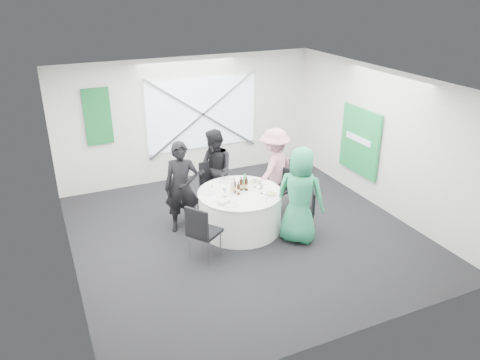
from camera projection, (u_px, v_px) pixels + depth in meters
name	position (u px, v px, depth m)	size (l,w,h in m)	color
floor	(244.00, 233.00, 8.67)	(6.00, 6.00, 0.00)	black
ceiling	(245.00, 83.00, 7.55)	(6.00, 6.00, 0.00)	silver
wall_back	(189.00, 119.00, 10.62)	(6.00, 6.00, 0.00)	silver
wall_front	(350.00, 247.00, 5.61)	(6.00, 6.00, 0.00)	silver
wall_left	(63.00, 193.00, 6.98)	(6.00, 6.00, 0.00)	silver
wall_right	(382.00, 140.00, 9.25)	(6.00, 6.00, 0.00)	silver
window_panel	(202.00, 114.00, 10.66)	(2.60, 0.03, 1.60)	white
window_brace_a	(203.00, 114.00, 10.62)	(0.05, 0.05, 3.16)	silver
window_brace_b	(203.00, 114.00, 10.62)	(0.05, 0.05, 3.16)	silver
green_banner	(98.00, 117.00, 9.70)	(0.55, 0.04, 1.20)	#156C30
green_sign	(360.00, 141.00, 9.80)	(0.05, 1.20, 1.40)	#1A9143
banquet_table	(240.00, 210.00, 8.69)	(1.56, 1.56, 0.76)	white
chair_back	(212.00, 182.00, 9.41)	(0.51, 0.52, 0.99)	black
chair_back_left	(180.00, 197.00, 8.80)	(0.61, 0.60, 0.95)	black
chair_back_right	(279.00, 186.00, 9.34)	(0.54, 0.53, 0.91)	black
chair_front_right	(307.00, 208.00, 8.54)	(0.53, 0.53, 0.85)	black
chair_front_left	(201.00, 229.00, 7.62)	(0.64, 0.64, 1.01)	black
person_man_back_left	(182.00, 188.00, 8.46)	(0.63, 0.41, 1.73)	black
person_man_back	(215.00, 170.00, 9.31)	(0.80, 0.44, 1.65)	black
person_woman_pink	(274.00, 169.00, 9.35)	(1.08, 0.50, 1.68)	#CC8495
person_woman_green	(300.00, 196.00, 8.12)	(0.86, 0.56, 1.76)	#289460
plate_back	(228.00, 181.00, 8.98)	(0.29, 0.29, 0.01)	silver
plate_back_left	(209.00, 192.00, 8.50)	(0.24, 0.24, 0.01)	silver
plate_back_right	(254.00, 182.00, 8.92)	(0.24, 0.24, 0.04)	silver
plate_front_right	(271.00, 194.00, 8.41)	(0.26, 0.26, 0.04)	silver
plate_front_left	(230.00, 204.00, 8.06)	(0.25, 0.25, 0.01)	silver
napkin	(224.00, 201.00, 8.09)	(0.19, 0.13, 0.05)	white
beer_bottle_a	(234.00, 187.00, 8.48)	(0.06, 0.06, 0.27)	#331909
beer_bottle_b	(241.00, 185.00, 8.56)	(0.06, 0.06, 0.27)	#331909
beer_bottle_c	(246.00, 185.00, 8.56)	(0.06, 0.06, 0.28)	#331909
beer_bottle_d	(238.00, 190.00, 8.42)	(0.06, 0.06, 0.24)	#331909
green_water_bottle	(245.00, 183.00, 8.60)	(0.08, 0.08, 0.31)	#43AE57
clear_water_bottle	(232.00, 187.00, 8.43)	(0.08, 0.08, 0.31)	silver
wine_glass_a	(260.00, 183.00, 8.61)	(0.07, 0.07, 0.17)	white
wine_glass_b	(225.00, 191.00, 8.29)	(0.07, 0.07, 0.17)	white
wine_glass_c	(262.00, 187.00, 8.43)	(0.07, 0.07, 0.17)	white
wine_glass_d	(255.00, 181.00, 8.69)	(0.07, 0.07, 0.17)	white
fork_a	(266.00, 200.00, 8.22)	(0.01, 0.15, 0.01)	silver
knife_a	(272.00, 193.00, 8.50)	(0.01, 0.15, 0.01)	silver
fork_b	(212.00, 187.00, 8.75)	(0.01, 0.15, 0.01)	silver
knife_b	(209.00, 196.00, 8.39)	(0.01, 0.15, 0.01)	silver
fork_c	(263.00, 184.00, 8.87)	(0.01, 0.15, 0.01)	silver
knife_c	(248.00, 180.00, 9.04)	(0.01, 0.15, 0.01)	silver
fork_d	(218.00, 202.00, 8.15)	(0.01, 0.15, 0.01)	silver
knife_d	(236.00, 206.00, 8.01)	(0.01, 0.15, 0.01)	silver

